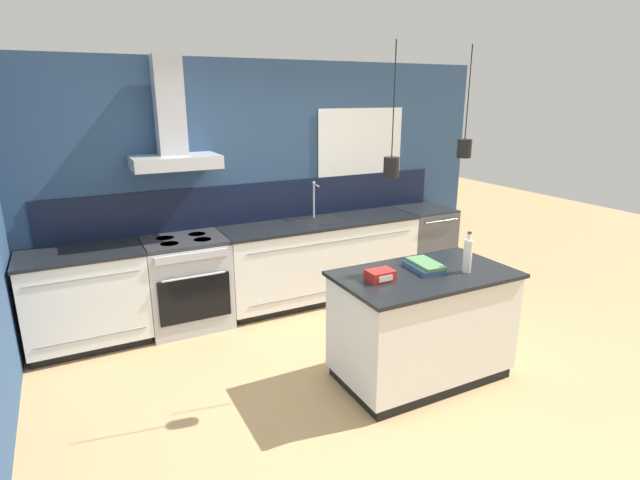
{
  "coord_description": "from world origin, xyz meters",
  "views": [
    {
      "loc": [
        -1.87,
        -3.03,
        2.25
      ],
      "look_at": [
        0.01,
        0.62,
        1.05
      ],
      "focal_mm": 28.0,
      "sensor_mm": 36.0,
      "label": 1
    }
  ],
  "objects_px": {
    "book_stack": "(424,266)",
    "red_supply_box": "(380,275)",
    "oven_range": "(187,283)",
    "dishwasher": "(422,244)",
    "bottle_on_island": "(468,255)"
  },
  "relations": [
    {
      "from": "book_stack",
      "to": "red_supply_box",
      "type": "xyz_separation_m",
      "value": [
        -0.45,
        -0.04,
        0.01
      ]
    },
    {
      "from": "oven_range",
      "to": "book_stack",
      "type": "bearing_deg",
      "value": -49.58
    },
    {
      "from": "oven_range",
      "to": "dishwasher",
      "type": "relative_size",
      "value": 1.0
    },
    {
      "from": "dishwasher",
      "to": "red_supply_box",
      "type": "xyz_separation_m",
      "value": [
        -1.86,
        -1.82,
        0.5
      ]
    },
    {
      "from": "oven_range",
      "to": "dishwasher",
      "type": "distance_m",
      "value": 2.92
    },
    {
      "from": "oven_range",
      "to": "dishwasher",
      "type": "height_order",
      "value": "same"
    },
    {
      "from": "oven_range",
      "to": "dishwasher",
      "type": "xyz_separation_m",
      "value": [
        2.92,
        0.0,
        0.0
      ]
    },
    {
      "from": "oven_range",
      "to": "book_stack",
      "type": "relative_size",
      "value": 2.57
    },
    {
      "from": "bottle_on_island",
      "to": "book_stack",
      "type": "height_order",
      "value": "bottle_on_island"
    },
    {
      "from": "oven_range",
      "to": "bottle_on_island",
      "type": "distance_m",
      "value": 2.71
    },
    {
      "from": "bottle_on_island",
      "to": "book_stack",
      "type": "xyz_separation_m",
      "value": [
        -0.26,
        0.19,
        -0.11
      ]
    },
    {
      "from": "dishwasher",
      "to": "oven_range",
      "type": "bearing_deg",
      "value": -179.92
    },
    {
      "from": "dishwasher",
      "to": "red_supply_box",
      "type": "height_order",
      "value": "red_supply_box"
    },
    {
      "from": "book_stack",
      "to": "oven_range",
      "type": "bearing_deg",
      "value": 130.42
    },
    {
      "from": "bottle_on_island",
      "to": "red_supply_box",
      "type": "height_order",
      "value": "bottle_on_island"
    }
  ]
}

